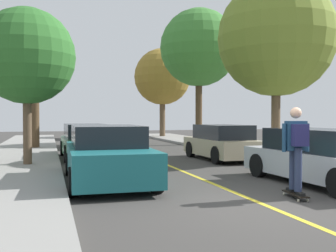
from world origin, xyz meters
name	(u,v)px	position (x,y,z in m)	size (l,w,h in m)	color
ground	(268,206)	(0.00, 0.00, 0.00)	(80.00, 80.00, 0.00)	#3D3A38
center_line	(194,176)	(0.00, 4.00, 0.00)	(0.12, 39.20, 0.01)	gold
parked_car_left_nearest	(107,155)	(-2.51, 3.52, 0.70)	(2.07, 4.66, 1.45)	#196066
parked_car_left_near	(86,141)	(-2.51, 9.71, 0.68)	(1.91, 4.20, 1.37)	#1E5B33
parked_car_right_nearest	(320,157)	(2.51, 1.77, 0.67)	(1.94, 4.58, 1.37)	#B7B7BC
parked_car_right_near	(222,143)	(2.51, 7.62, 0.67)	(1.86, 4.04, 1.35)	#BCAD89
street_tree_left_nearest	(27,56)	(-4.58, 7.05, 3.61)	(3.09, 3.09, 5.03)	brown
street_tree_left_near	(34,55)	(-4.58, 14.25, 4.69)	(3.38, 3.38, 6.28)	#4C3823
street_tree_right_nearest	(276,38)	(4.58, 7.16, 4.73)	(4.56, 4.56, 6.88)	brown
street_tree_right_near	(199,48)	(4.58, 15.54, 5.71)	(4.57, 4.57, 7.88)	#4C3823
street_tree_right_far	(162,77)	(4.58, 23.46, 4.76)	(4.38, 4.38, 6.83)	brown
skateboard	(295,194)	(0.93, 0.49, 0.09)	(0.35, 0.86, 0.10)	black
skateboarder	(296,144)	(0.92, 0.46, 1.11)	(0.59, 0.71, 1.76)	black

